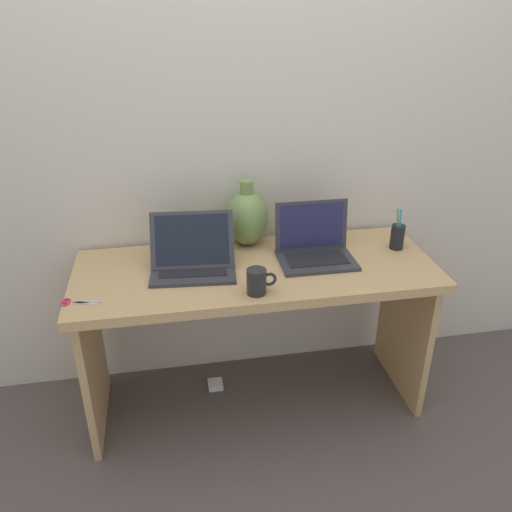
% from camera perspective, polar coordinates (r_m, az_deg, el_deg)
% --- Properties ---
extents(ground_plane, '(6.00, 6.00, 0.00)m').
position_cam_1_polar(ground_plane, '(2.57, 0.00, -15.40)').
color(ground_plane, '#564C47').
extents(back_wall, '(4.40, 0.04, 2.40)m').
position_cam_1_polar(back_wall, '(2.29, -1.51, 13.55)').
color(back_wall, beige).
rests_on(back_wall, ground).
extents(desk, '(1.49, 0.58, 0.71)m').
position_cam_1_polar(desk, '(2.23, 0.00, -4.60)').
color(desk, tan).
rests_on(desk, ground).
extents(laptop_left, '(0.36, 0.27, 0.22)m').
position_cam_1_polar(laptop_left, '(2.12, -6.94, -0.02)').
color(laptop_left, '#333338').
rests_on(laptop_left, desk).
extents(laptop_right, '(0.32, 0.24, 0.23)m').
position_cam_1_polar(laptop_right, '(2.22, 6.39, 1.30)').
color(laptop_right, '#333338').
rests_on(laptop_right, desk).
extents(green_vase, '(0.19, 0.19, 0.30)m').
position_cam_1_polar(green_vase, '(2.30, -1.01, 4.25)').
color(green_vase, '#75934C').
rests_on(green_vase, desk).
extents(coffee_mug, '(0.11, 0.07, 0.10)m').
position_cam_1_polar(coffee_mug, '(1.94, 0.14, -2.80)').
color(coffee_mug, black).
rests_on(coffee_mug, desk).
extents(pen_cup, '(0.06, 0.06, 0.19)m').
position_cam_1_polar(pen_cup, '(2.37, 15.23, 2.08)').
color(pen_cup, black).
rests_on(pen_cup, desk).
extents(scissors, '(0.15, 0.07, 0.01)m').
position_cam_1_polar(scissors, '(2.02, -19.41, -4.81)').
color(scissors, '#B7B7BC').
rests_on(scissors, desk).
extents(power_brick, '(0.07, 0.07, 0.03)m').
position_cam_1_polar(power_brick, '(2.63, -4.47, -13.86)').
color(power_brick, white).
rests_on(power_brick, ground).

